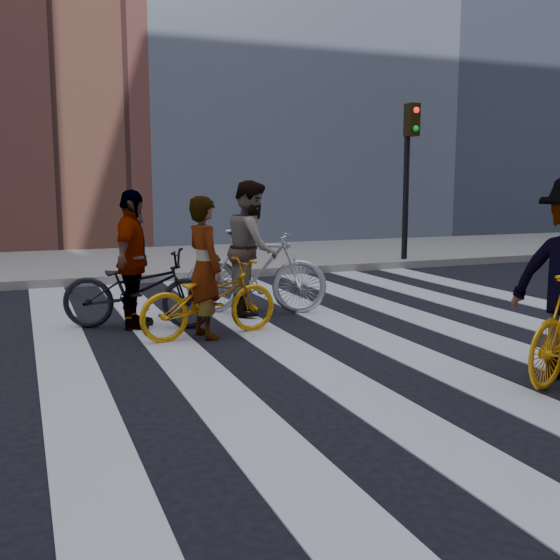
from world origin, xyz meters
TOP-DOWN VIEW (x-y plane):
  - ground at (0.00, 0.00)m, footprint 100.00×100.00m
  - sidewalk_far at (0.00, 7.50)m, footprint 100.00×5.00m
  - zebra_crosswalk at (0.00, 0.00)m, footprint 8.25×10.00m
  - traffic_signal at (4.40, 5.32)m, footprint 0.22×0.42m
  - bike_yellow_left at (-1.15, 0.68)m, footprint 1.74×0.86m
  - bike_silver_mid at (-0.21, 1.76)m, footprint 1.94×1.23m
  - bike_dark_rear at (-1.83, 1.44)m, footprint 1.92×1.30m
  - rider_left at (-1.20, 0.68)m, footprint 0.48×0.64m
  - rider_mid at (-0.26, 1.76)m, footprint 0.95×1.05m
  - rider_rear at (-1.88, 1.44)m, footprint 0.75×1.05m

SIDE VIEW (x-z plane):
  - ground at x=0.00m, z-range 0.00..0.00m
  - zebra_crosswalk at x=0.00m, z-range 0.00..0.01m
  - sidewalk_far at x=0.00m, z-range 0.00..0.15m
  - bike_yellow_left at x=-1.15m, z-range 0.00..0.87m
  - bike_dark_rear at x=-1.83m, z-range 0.00..0.95m
  - bike_silver_mid at x=-0.21m, z-range 0.00..1.13m
  - rider_left at x=-1.20m, z-range 0.00..1.59m
  - rider_rear at x=-1.88m, z-range 0.00..1.66m
  - rider_mid at x=-0.26m, z-range 0.00..1.77m
  - traffic_signal at x=4.40m, z-range 0.62..3.94m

